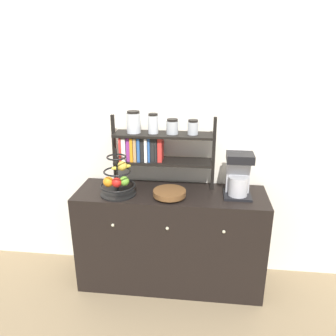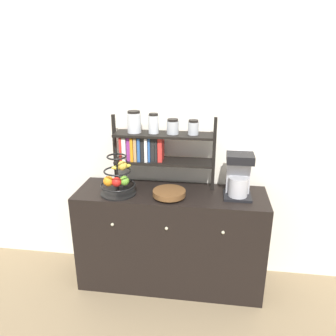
{
  "view_description": "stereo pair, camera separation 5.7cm",
  "coord_description": "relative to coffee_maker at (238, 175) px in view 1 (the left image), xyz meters",
  "views": [
    {
      "loc": [
        0.24,
        -2.02,
        1.81
      ],
      "look_at": [
        -0.02,
        0.22,
        0.99
      ],
      "focal_mm": 35.0,
      "sensor_mm": 36.0,
      "label": 1
    },
    {
      "loc": [
        0.29,
        -2.01,
        1.81
      ],
      "look_at": [
        -0.02,
        0.22,
        0.99
      ],
      "focal_mm": 35.0,
      "sensor_mm": 36.0,
      "label": 2
    }
  ],
  "objects": [
    {
      "name": "ground_plane",
      "position": [
        -0.49,
        -0.23,
        -0.96
      ],
      "size": [
        12.0,
        12.0,
        0.0
      ],
      "primitive_type": "plane",
      "color": "#847051"
    },
    {
      "name": "wall_back",
      "position": [
        -0.49,
        0.25,
        0.34
      ],
      "size": [
        7.0,
        0.05,
        2.6
      ],
      "primitive_type": "cube",
      "color": "silver",
      "rests_on": "ground_plane"
    },
    {
      "name": "sideboard",
      "position": [
        -0.49,
        -0.01,
        -0.56
      ],
      "size": [
        1.44,
        0.46,
        0.8
      ],
      "color": "black",
      "rests_on": "ground_plane"
    },
    {
      "name": "coffee_maker",
      "position": [
        0.0,
        0.0,
        0.0
      ],
      "size": [
        0.2,
        0.2,
        0.33
      ],
      "color": "black",
      "rests_on": "sideboard"
    },
    {
      "name": "fruit_stand",
      "position": [
        -0.87,
        -0.09,
        -0.04
      ],
      "size": [
        0.26,
        0.26,
        0.35
      ],
      "color": "black",
      "rests_on": "sideboard"
    },
    {
      "name": "wooden_bowl",
      "position": [
        -0.49,
        -0.1,
        -0.13
      ],
      "size": [
        0.24,
        0.24,
        0.06
      ],
      "color": "brown",
      "rests_on": "sideboard"
    },
    {
      "name": "shelf_hutch",
      "position": [
        -0.64,
        0.09,
        0.2
      ],
      "size": [
        0.78,
        0.2,
        0.59
      ],
      "color": "black",
      "rests_on": "sideboard"
    }
  ]
}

